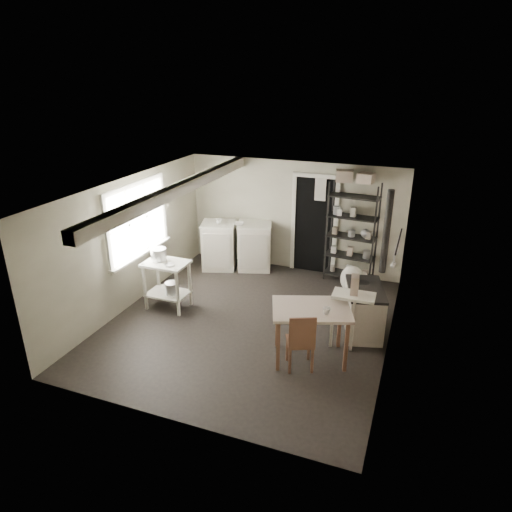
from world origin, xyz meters
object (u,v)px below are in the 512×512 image
(work_table, at_px, (310,335))
(flour_sack, at_px, (352,280))
(prep_table, at_px, (168,287))
(base_cabinets, at_px, (237,247))
(chair, at_px, (300,337))
(stove, at_px, (364,307))
(shelf_rack, at_px, (351,236))
(stockpot, at_px, (159,256))

(work_table, height_order, flour_sack, work_table)
(prep_table, distance_m, flour_sack, 3.46)
(flour_sack, bearing_deg, base_cabinets, 173.07)
(prep_table, relative_size, chair, 0.97)
(stove, height_order, work_table, stove)
(base_cabinets, bearing_deg, work_table, -67.18)
(shelf_rack, distance_m, stove, 2.02)
(prep_table, distance_m, shelf_rack, 3.66)
(work_table, bearing_deg, prep_table, 166.94)
(prep_table, xyz_separation_m, stockpot, (-0.16, 0.05, 0.54))
(base_cabinets, xyz_separation_m, stove, (2.92, -1.68, -0.02))
(base_cabinets, xyz_separation_m, flour_sack, (2.51, -0.31, -0.22))
(prep_table, distance_m, stockpot, 0.57)
(stockpot, bearing_deg, shelf_rack, 36.76)
(stockpot, xyz_separation_m, chair, (2.84, -0.95, -0.45))
(prep_table, relative_size, shelf_rack, 0.43)
(work_table, bearing_deg, shelf_rack, 88.90)
(shelf_rack, distance_m, flour_sack, 0.88)
(shelf_rack, bearing_deg, prep_table, -135.87)
(prep_table, bearing_deg, stockpot, 163.39)
(flour_sack, bearing_deg, work_table, -94.84)
(stockpot, xyz_separation_m, shelf_rack, (2.98, 2.22, 0.01))
(prep_table, height_order, base_cabinets, base_cabinets)
(stockpot, distance_m, base_cabinets, 2.18)
(prep_table, distance_m, base_cabinets, 2.13)
(flour_sack, bearing_deg, stockpot, -151.07)
(shelf_rack, bearing_deg, work_table, -85.90)
(work_table, distance_m, chair, 0.29)
(shelf_rack, height_order, work_table, shelf_rack)
(chair, bearing_deg, base_cabinets, 103.10)
(shelf_rack, height_order, chair, shelf_rack)
(shelf_rack, xyz_separation_m, flour_sack, (0.15, -0.50, -0.71))
(base_cabinets, distance_m, stove, 3.37)
(shelf_rack, relative_size, chair, 2.26)
(prep_table, height_order, flour_sack, prep_table)
(base_cabinets, bearing_deg, chair, -70.71)
(stockpot, height_order, base_cabinets, stockpot)
(prep_table, height_order, stove, prep_table)
(stockpot, height_order, stove, stockpot)
(chair, height_order, flour_sack, chair)
(stockpot, relative_size, shelf_rack, 0.15)
(prep_table, height_order, chair, chair)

